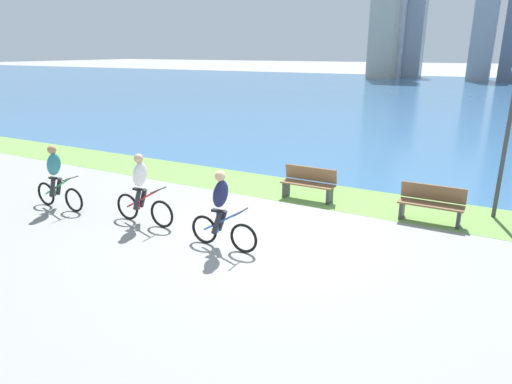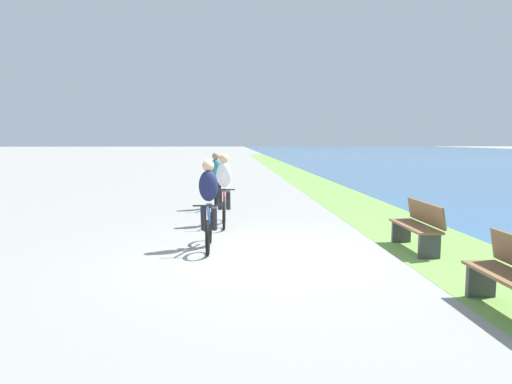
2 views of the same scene
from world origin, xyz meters
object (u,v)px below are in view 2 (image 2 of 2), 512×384
cyclist_trailing (224,190)px  cyclist_distant_rear (216,181)px  cyclist_lead (209,205)px  bench_near_path (418,226)px

cyclist_trailing → cyclist_distant_rear: size_ratio=1.01×
cyclist_lead → bench_near_path: size_ratio=1.12×
bench_near_path → cyclist_distant_rear: bearing=-144.5°
cyclist_trailing → cyclist_lead: bearing=-6.2°
cyclist_lead → cyclist_trailing: (-2.42, 0.26, 0.01)m
cyclist_distant_rear → bench_near_path: 6.68m
cyclist_trailing → cyclist_distant_rear: 2.69m
cyclist_trailing → bench_near_path: (2.75, 3.61, -0.39)m
cyclist_distant_rear → bench_near_path: bearing=35.5°
cyclist_lead → cyclist_distant_rear: size_ratio=0.98×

